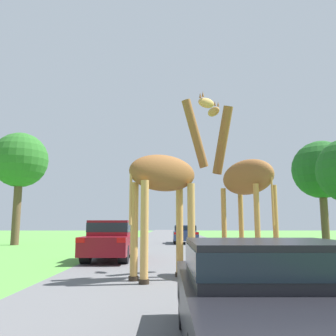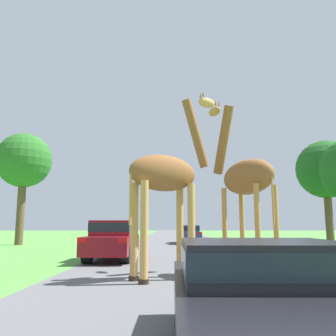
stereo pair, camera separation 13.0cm
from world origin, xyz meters
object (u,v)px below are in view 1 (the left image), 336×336
object	(u,v)px
giraffe_companion	(244,178)
car_lead_maroon	(270,294)
tree_right_cluster	(321,170)
giraffe_near_road	(166,182)
car_queue_left	(185,234)
tree_far_right	(20,161)
car_queue_right	(111,239)

from	to	relation	value
giraffe_companion	car_lead_maroon	world-z (taller)	giraffe_companion
giraffe_companion	tree_right_cluster	world-z (taller)	tree_right_cluster
giraffe_near_road	tree_right_cluster	size ratio (longest dim) A/B	0.61
car_lead_maroon	car_queue_left	distance (m)	22.95
giraffe_companion	tree_right_cluster	bearing A→B (deg)	32.39
tree_right_cluster	car_lead_maroon	bearing A→B (deg)	-114.79
car_lead_maroon	car_queue_left	xyz separation A→B (m)	(0.18, 22.95, 0.04)
giraffe_companion	car_lead_maroon	size ratio (longest dim) A/B	1.37
giraffe_companion	car_queue_left	bearing A→B (deg)	64.16
giraffe_companion	car_lead_maroon	distance (m)	6.56
giraffe_near_road	car_lead_maroon	size ratio (longest dim) A/B	1.34
giraffe_near_road	giraffe_companion	distance (m)	2.33
tree_right_cluster	tree_far_right	xyz separation A→B (m)	(-23.83, -5.80, -0.24)
giraffe_companion	car_lead_maroon	bearing A→B (deg)	-128.96
giraffe_near_road	tree_right_cluster	bearing A→B (deg)	116.85
car_queue_right	tree_far_right	distance (m)	14.07
tree_right_cluster	car_queue_left	bearing A→B (deg)	-163.41
car_lead_maroon	car_queue_left	bearing A→B (deg)	89.56
giraffe_companion	tree_right_cluster	xyz separation A→B (m)	(11.18, 20.42, 3.32)
car_queue_right	giraffe_companion	bearing A→B (deg)	-44.08
giraffe_companion	car_queue_right	xyz separation A→B (m)	(-4.46, 4.32, -1.91)
car_queue_right	tree_right_cluster	size ratio (longest dim) A/B	0.50
giraffe_near_road	tree_far_right	distance (m)	18.81
car_lead_maroon	tree_right_cluster	bearing A→B (deg)	65.21
giraffe_near_road	giraffe_companion	size ratio (longest dim) A/B	0.98
giraffe_near_road	car_queue_right	xyz separation A→B (m)	(-2.25, 5.00, -1.71)
tree_right_cluster	giraffe_near_road	bearing A→B (deg)	-122.40
car_lead_maroon	car_queue_right	size ratio (longest dim) A/B	0.92
car_queue_right	tree_right_cluster	world-z (taller)	tree_right_cluster
tree_far_right	car_queue_left	bearing A→B (deg)	10.63
giraffe_near_road	car_queue_left	size ratio (longest dim) A/B	1.22
car_queue_right	car_queue_left	xyz separation A→B (m)	(3.56, 12.50, -0.11)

